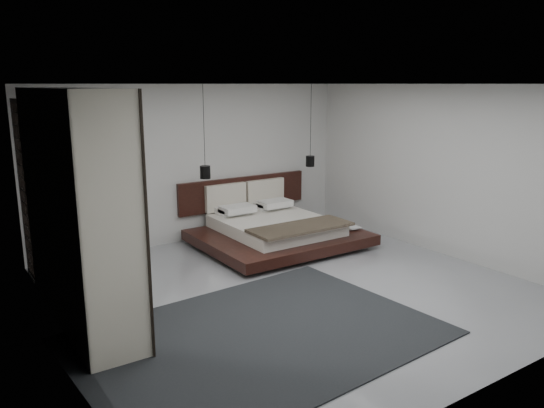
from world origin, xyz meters
TOP-DOWN VIEW (x-y plane):
  - floor at (0.00, 0.00)m, footprint 6.00×6.00m
  - ceiling at (0.00, 0.00)m, footprint 6.00×6.00m
  - wall_back at (0.00, 3.00)m, footprint 6.00×0.00m
  - wall_front at (0.00, -3.00)m, footprint 6.00×0.00m
  - wall_left at (-3.00, 0.00)m, footprint 0.00×6.00m
  - wall_right at (3.00, 0.00)m, footprint 0.00×6.00m
  - lattice_screen at (-2.95, 2.45)m, footprint 0.05×0.90m
  - bed at (0.94, 1.91)m, footprint 2.72×2.37m
  - book_lower at (2.06, 1.26)m, footprint 0.22×0.28m
  - book_upper at (2.04, 1.23)m, footprint 0.26×0.34m
  - pendant_left at (-0.18, 2.33)m, footprint 0.18×0.18m
  - pendant_right at (2.06, 2.33)m, footprint 0.17×0.17m
  - wardrobe at (-2.70, 0.65)m, footprint 0.66×2.81m
  - rug at (-1.20, -0.94)m, footprint 4.13×3.07m

SIDE VIEW (x-z plane):
  - floor at x=0.00m, z-range 0.00..0.00m
  - rug at x=-1.20m, z-range 0.00..0.02m
  - book_lower at x=2.06m, z-range 0.25..0.28m
  - bed at x=0.94m, z-range -0.25..0.82m
  - book_upper at x=2.04m, z-range 0.28..0.30m
  - lattice_screen at x=-2.95m, z-range 0.00..2.60m
  - pendant_left at x=-0.18m, z-range 0.57..2.13m
  - pendant_right at x=2.06m, z-range 0.59..2.14m
  - wardrobe at x=-2.70m, z-range 0.00..2.76m
  - wall_back at x=0.00m, z-range -1.60..4.40m
  - wall_front at x=0.00m, z-range -1.60..4.40m
  - wall_left at x=-3.00m, z-range -1.60..4.40m
  - wall_right at x=3.00m, z-range -1.60..4.40m
  - ceiling at x=0.00m, z-range 2.80..2.80m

